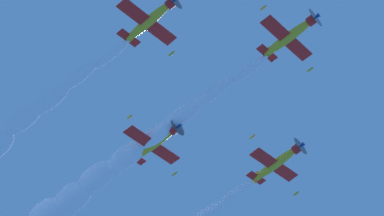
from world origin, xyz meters
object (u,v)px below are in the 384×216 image
object	(u,v)px
airplane_right_wingman	(151,20)
airplane_left_wingman	(278,163)
airplane_slot_tail	(156,143)
airplane_lead	(290,36)

from	to	relation	value
airplane_right_wingman	airplane_left_wingman	bearing A→B (deg)	168.03
airplane_left_wingman	airplane_slot_tail	distance (m)	15.18
airplane_left_wingman	airplane_slot_tail	world-z (taller)	airplane_left_wingman
airplane_lead	airplane_left_wingman	world-z (taller)	airplane_lead
airplane_lead	airplane_right_wingman	xyz separation A→B (m)	(9.08, -13.17, -0.36)
airplane_lead	airplane_slot_tail	bearing A→B (deg)	-105.03
airplane_right_wingman	airplane_slot_tail	size ratio (longest dim) A/B	0.99
airplane_left_wingman	airplane_right_wingman	distance (m)	24.22
airplane_lead	airplane_slot_tail	xyz separation A→B (m)	(-5.44, -20.25, -0.81)
airplane_lead	airplane_left_wingman	distance (m)	16.76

